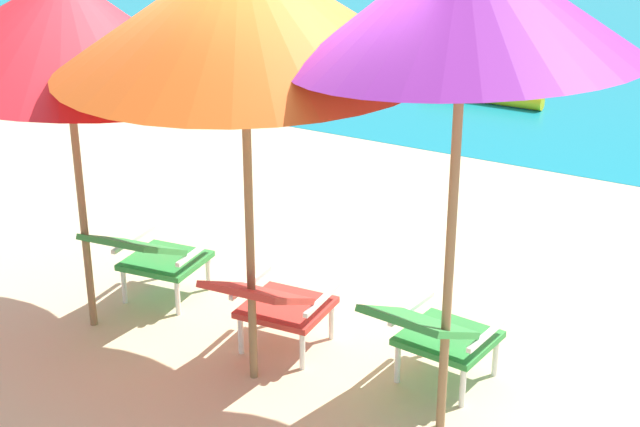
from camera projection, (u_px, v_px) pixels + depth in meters
ground_plane at (508, 163)px, 9.42m from camera, size 40.00×40.00×0.00m
swim_buoy at (480, 95)px, 11.56m from camera, size 1.60×0.18×0.18m
lounge_chair_left at (151, 254)px, 6.36m from camera, size 0.64×0.93×0.68m
lounge_chair_center at (273, 301)px, 5.71m from camera, size 0.60×0.91×0.68m
lounge_chair_right at (435, 331)px, 5.36m from camera, size 0.62×0.92×0.68m
beach_umbrella_left at (63, 27)px, 5.52m from camera, size 2.86×2.87×2.44m
beach_umbrella_center at (243, 8)px, 4.82m from camera, size 2.35×2.37×2.60m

